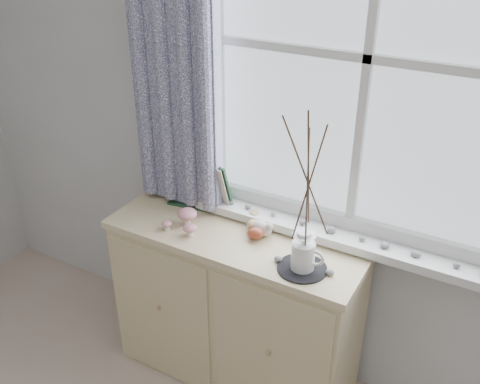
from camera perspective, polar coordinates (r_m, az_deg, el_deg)
The scene contains 8 objects.
sideboard at distance 2.67m, azimuth -0.47°, elevation -12.13°, with size 1.20×0.45×0.85m.
botanical_book at distance 2.55m, azimuth -4.64°, elevation 0.77°, with size 0.37×0.13×0.26m, color #1E402A, non-canonical shape.
toadstool_cluster at distance 2.44m, azimuth -5.83°, elevation -2.86°, with size 0.18×0.15×0.08m.
wooden_eggs at distance 2.42m, azimuth 1.54°, elevation -3.47°, with size 0.14×0.18×0.08m.
songbird_figurine at distance 2.39m, azimuth 2.28°, elevation -3.79°, with size 0.15×0.07×0.08m, color silver, non-canonical shape.
crocheted_doily at distance 2.21m, azimuth 6.63°, elevation -8.09°, with size 0.21×0.21×0.01m, color black.
twig_pitcher at distance 1.99m, azimuth 7.30°, elevation 1.53°, with size 0.28×0.28×0.73m.
sideboard_pebbles at distance 2.26m, azimuth 6.75°, elevation -6.98°, with size 0.26×0.19×0.03m.
Camera 1 is at (0.86, 0.00, 2.17)m, focal length 40.00 mm.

